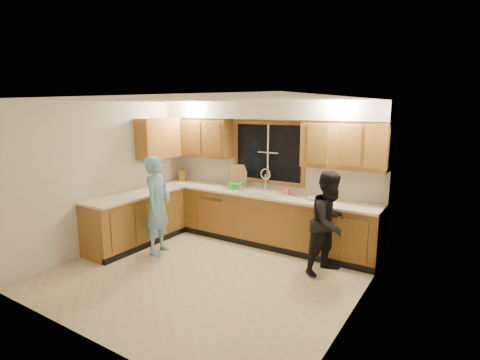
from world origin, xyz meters
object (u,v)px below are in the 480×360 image
object	(u,v)px
sink	(260,195)
knife_block	(183,175)
bowl	(313,199)
stove	(110,228)
dish_crate	(237,186)
dishwasher	(221,213)
soap_bottle	(287,189)
man	(158,205)
woman	(330,223)

from	to	relation	value
sink	knife_block	world-z (taller)	sink
sink	bowl	distance (m)	1.01
stove	dish_crate	xyz separation A→B (m)	(1.32, 1.83, 0.53)
dishwasher	sink	bearing A→B (deg)	0.99
dish_crate	soap_bottle	xyz separation A→B (m)	(0.96, 0.10, 0.03)
sink	soap_bottle	xyz separation A→B (m)	(0.48, 0.10, 0.15)
knife_block	man	bearing A→B (deg)	-95.31
stove	woman	distance (m)	3.53
sink	soap_bottle	world-z (taller)	sink
dishwasher	bowl	bearing A→B (deg)	-0.38
stove	dish_crate	distance (m)	2.32
woman	dish_crate	size ratio (longest dim) A/B	5.67
stove	knife_block	xyz separation A→B (m)	(-0.05, 1.89, 0.59)
stove	soap_bottle	world-z (taller)	soap_bottle
man	soap_bottle	distance (m)	2.20
woman	dish_crate	bearing A→B (deg)	95.48
woman	bowl	bearing A→B (deg)	62.94
knife_block	stove	bearing A→B (deg)	-119.58
man	woman	distance (m)	2.76
stove	soap_bottle	xyz separation A→B (m)	(2.28, 1.92, 0.56)
dishwasher	stove	xyz separation A→B (m)	(-0.95, -1.81, 0.04)
stove	knife_block	size ratio (longest dim) A/B	3.75
knife_block	bowl	size ratio (longest dim) A/B	1.26
stove	man	world-z (taller)	man
dishwasher	knife_block	size ratio (longest dim) A/B	3.41
dishwasher	bowl	xyz separation A→B (m)	(1.86, -0.01, 0.53)
sink	soap_bottle	size ratio (longest dim) A/B	4.60
knife_block	soap_bottle	bearing A→B (deg)	-30.23
man	bowl	bearing A→B (deg)	-75.70
sink	dish_crate	world-z (taller)	sink
dish_crate	soap_bottle	bearing A→B (deg)	5.71
soap_bottle	woman	bearing A→B (deg)	-33.65
sink	bowl	bearing A→B (deg)	-1.53
dish_crate	soap_bottle	distance (m)	0.96
sink	soap_bottle	distance (m)	0.51
dish_crate	woman	bearing A→B (deg)	-16.29
dish_crate	bowl	distance (m)	1.49
stove	bowl	xyz separation A→B (m)	(2.81, 1.80, 0.49)
sink	man	world-z (taller)	man
dishwasher	soap_bottle	distance (m)	1.46
man	woman	size ratio (longest dim) A/B	1.07
bowl	knife_block	bearing A→B (deg)	178.21
stove	man	xyz separation A→B (m)	(0.63, 0.48, 0.37)
bowl	stove	bearing A→B (deg)	-147.36
dishwasher	knife_block	world-z (taller)	knife_block
man	knife_block	size ratio (longest dim) A/B	6.81
bowl	dish_crate	bearing A→B (deg)	178.91
woman	knife_block	size ratio (longest dim) A/B	6.34
sink	stove	world-z (taller)	sink
sink	dishwasher	bearing A→B (deg)	-179.01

